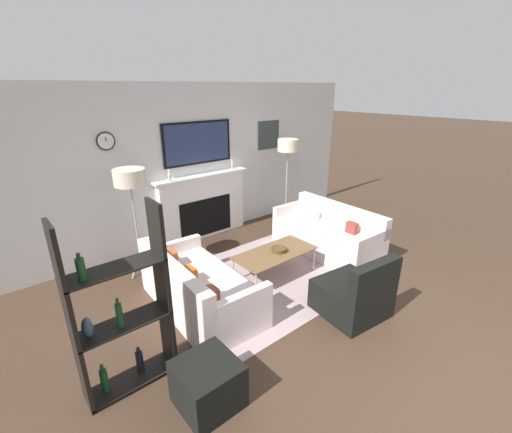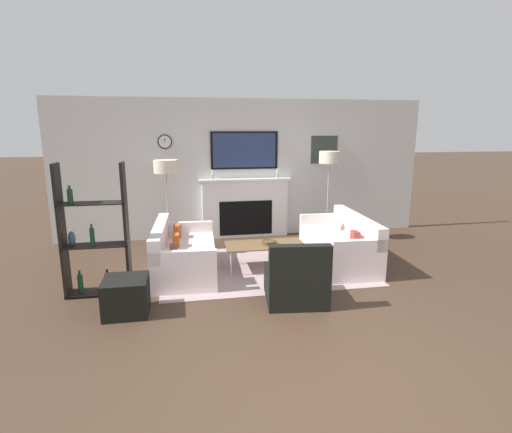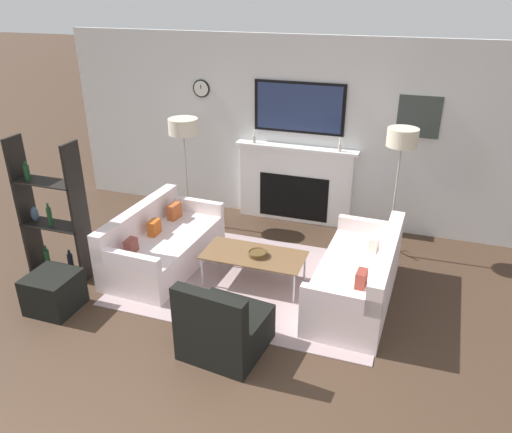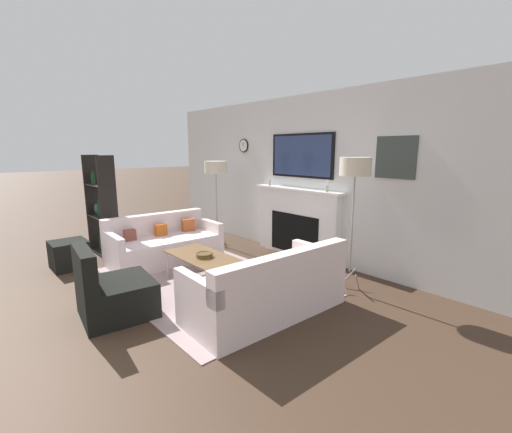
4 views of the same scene
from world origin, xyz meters
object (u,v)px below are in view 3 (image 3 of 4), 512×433
at_px(couch_right, 359,279).
at_px(armchair, 224,329).
at_px(couch_left, 162,245).
at_px(floor_lamp_right, 402,140).
at_px(coffee_table, 254,256).
at_px(floor_lamp_left, 183,128).
at_px(shelf_unit, 52,215).
at_px(decorative_bowl, 258,254).
at_px(ottoman, 54,292).

height_order(couch_right, armchair, armchair).
bearing_deg(couch_right, couch_left, 179.90).
xyz_separation_m(couch_left, floor_lamp_right, (2.74, 1.23, 1.31)).
height_order(couch_right, coffee_table, couch_right).
xyz_separation_m(armchair, floor_lamp_left, (-1.62, 2.55, 1.21)).
distance_m(floor_lamp_left, shelf_unit, 2.14).
distance_m(armchair, shelf_unit, 2.65).
relative_size(couch_left, floor_lamp_left, 1.10).
xyz_separation_m(couch_right, shelf_unit, (-3.61, -0.59, 0.50)).
relative_size(couch_right, floor_lamp_left, 1.15).
height_order(couch_left, armchair, armchair).
bearing_deg(armchair, shelf_unit, 163.99).
distance_m(couch_right, decorative_bowl, 1.20).
xyz_separation_m(couch_right, floor_lamp_left, (-2.73, 1.24, 1.19)).
bearing_deg(floor_lamp_left, decorative_bowl, -39.97).
distance_m(couch_left, couch_right, 2.51).
height_order(armchair, floor_lamp_left, floor_lamp_left).
height_order(armchair, coffee_table, armchair).
xyz_separation_m(armchair, floor_lamp_right, (1.34, 2.55, 1.31)).
relative_size(armchair, floor_lamp_left, 0.51).
height_order(coffee_table, shelf_unit, shelf_unit).
bearing_deg(decorative_bowl, floor_lamp_right, 42.46).
bearing_deg(coffee_table, armchair, -84.03).
distance_m(coffee_table, shelf_unit, 2.46).
distance_m(floor_lamp_right, shelf_unit, 4.33).
relative_size(couch_left, coffee_table, 1.46).
distance_m(couch_left, shelf_unit, 1.36).
bearing_deg(floor_lamp_right, coffee_table, -139.09).
bearing_deg(decorative_bowl, coffee_table, 161.34).
height_order(armchair, floor_lamp_right, floor_lamp_right).
bearing_deg(couch_left, floor_lamp_right, 24.24).
xyz_separation_m(floor_lamp_right, shelf_unit, (-3.84, -1.83, -0.79)).
distance_m(floor_lamp_left, floor_lamp_right, 2.97).
bearing_deg(coffee_table, floor_lamp_left, 139.39).
bearing_deg(coffee_table, floor_lamp_right, 40.91).
relative_size(couch_right, decorative_bowl, 8.18).
bearing_deg(floor_lamp_left, couch_right, -24.36).
distance_m(couch_left, armchair, 1.92).
bearing_deg(floor_lamp_right, floor_lamp_left, 180.00).
bearing_deg(shelf_unit, floor_lamp_right, 25.51).
bearing_deg(floor_lamp_left, ottoman, -99.78).
xyz_separation_m(couch_left, floor_lamp_left, (-0.23, 1.23, 1.20)).
bearing_deg(coffee_table, decorative_bowl, -18.66).
xyz_separation_m(couch_right, decorative_bowl, (-1.19, -0.06, 0.14)).
xyz_separation_m(coffee_table, floor_lamp_right, (1.47, 1.28, 1.21)).
xyz_separation_m(coffee_table, floor_lamp_left, (-1.49, 1.28, 1.10)).
xyz_separation_m(decorative_bowl, shelf_unit, (-2.42, -0.54, 0.36)).
height_order(coffee_table, decorative_bowl, decorative_bowl).
bearing_deg(ottoman, couch_left, 62.52).
height_order(floor_lamp_left, ottoman, floor_lamp_left).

